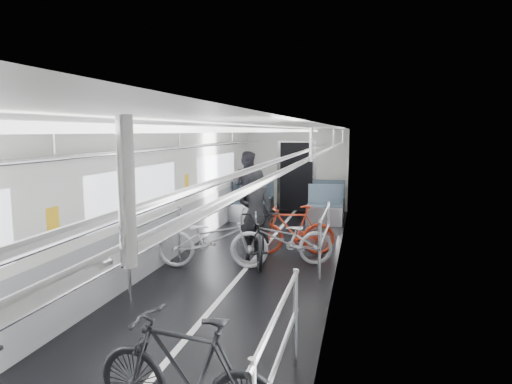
# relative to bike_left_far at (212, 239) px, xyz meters

# --- Properties ---
(car_shell) EXTENTS (3.02, 14.01, 2.41)m
(car_shell) POSITION_rel_bike_left_far_xyz_m (0.58, 0.89, 0.62)
(car_shell) COLOR black
(car_shell) RESTS_ON ground
(bike_left_far) EXTENTS (2.00, 0.97, 1.01)m
(bike_left_far) POSITION_rel_bike_left_far_xyz_m (0.00, 0.00, 0.00)
(bike_left_far) COLOR #AFB0B4
(bike_left_far) RESTS_ON floor
(bike_right_near) EXTENTS (1.67, 0.69, 0.97)m
(bike_right_near) POSITION_rel_bike_left_far_xyz_m (1.20, -4.18, -0.02)
(bike_right_near) COLOR black
(bike_right_near) RESTS_ON floor
(bike_right_mid) EXTENTS (1.85, 1.01, 0.92)m
(bike_right_mid) POSITION_rel_bike_left_far_xyz_m (1.14, 0.43, -0.04)
(bike_right_mid) COLOR #AFAFB4
(bike_right_mid) RESTS_ON floor
(bike_right_far) EXTENTS (1.64, 0.78, 0.95)m
(bike_right_far) POSITION_rel_bike_left_far_xyz_m (1.22, 1.13, -0.03)
(bike_right_far) COLOR red
(bike_right_far) RESTS_ON floor
(bike_aisle) EXTENTS (1.16, 1.97, 0.98)m
(bike_aisle) POSITION_rel_bike_left_far_xyz_m (0.67, 0.55, -0.01)
(bike_aisle) COLOR black
(bike_aisle) RESTS_ON floor
(person_standing) EXTENTS (0.68, 0.53, 1.67)m
(person_standing) POSITION_rel_bike_left_far_xyz_m (0.60, 0.65, 0.33)
(person_standing) COLOR black
(person_standing) RESTS_ON floor
(person_seated) EXTENTS (0.99, 0.83, 1.81)m
(person_seated) POSITION_rel_bike_left_far_xyz_m (-0.50, 4.38, 0.40)
(person_seated) COLOR #2A282F
(person_seated) RESTS_ON floor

